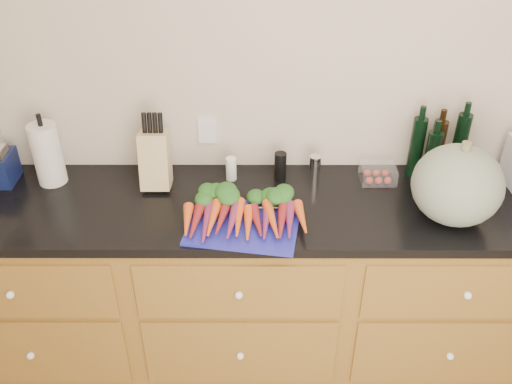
{
  "coord_description": "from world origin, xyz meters",
  "views": [
    {
      "loc": [
        -0.38,
        -0.64,
        2.32
      ],
      "look_at": [
        -0.38,
        1.2,
        1.06
      ],
      "focal_mm": 40.0,
      "sensor_mm": 36.0,
      "label": 1
    }
  ],
  "objects_px": {
    "cutting_board": "(243,224)",
    "knife_block": "(155,160)",
    "carrots": "(244,212)",
    "squash": "(457,185)",
    "paper_towel": "(47,154)",
    "tomato_box": "(378,173)"
  },
  "relations": [
    {
      "from": "cutting_board",
      "to": "knife_block",
      "type": "xyz_separation_m",
      "value": [
        -0.38,
        0.3,
        0.12
      ]
    },
    {
      "from": "carrots",
      "to": "squash",
      "type": "bearing_deg",
      "value": 1.14
    },
    {
      "from": "paper_towel",
      "to": "knife_block",
      "type": "distance_m",
      "value": 0.46
    },
    {
      "from": "cutting_board",
      "to": "squash",
      "type": "relative_size",
      "value": 1.22
    },
    {
      "from": "cutting_board",
      "to": "squash",
      "type": "xyz_separation_m",
      "value": [
        0.83,
        0.05,
        0.15
      ]
    },
    {
      "from": "cutting_board",
      "to": "carrots",
      "type": "relative_size",
      "value": 0.89
    },
    {
      "from": "carrots",
      "to": "squash",
      "type": "distance_m",
      "value": 0.84
    },
    {
      "from": "paper_towel",
      "to": "squash",
      "type": "bearing_deg",
      "value": -9.04
    },
    {
      "from": "tomato_box",
      "to": "knife_block",
      "type": "bearing_deg",
      "value": -178.22
    },
    {
      "from": "cutting_board",
      "to": "squash",
      "type": "distance_m",
      "value": 0.84
    },
    {
      "from": "carrots",
      "to": "tomato_box",
      "type": "relative_size",
      "value": 3.2
    },
    {
      "from": "paper_towel",
      "to": "tomato_box",
      "type": "xyz_separation_m",
      "value": [
        1.43,
        0.01,
        -0.1
      ]
    },
    {
      "from": "knife_block",
      "to": "paper_towel",
      "type": "bearing_deg",
      "value": 177.53
    },
    {
      "from": "squash",
      "to": "paper_towel",
      "type": "xyz_separation_m",
      "value": [
        -1.67,
        0.27,
        -0.02
      ]
    },
    {
      "from": "knife_block",
      "to": "squash",
      "type": "bearing_deg",
      "value": -11.51
    },
    {
      "from": "cutting_board",
      "to": "paper_towel",
      "type": "distance_m",
      "value": 0.91
    },
    {
      "from": "cutting_board",
      "to": "tomato_box",
      "type": "relative_size",
      "value": 2.84
    },
    {
      "from": "tomato_box",
      "to": "paper_towel",
      "type": "bearing_deg",
      "value": -179.6
    },
    {
      "from": "cutting_board",
      "to": "knife_block",
      "type": "bearing_deg",
      "value": 141.74
    },
    {
      "from": "knife_block",
      "to": "tomato_box",
      "type": "height_order",
      "value": "knife_block"
    },
    {
      "from": "cutting_board",
      "to": "squash",
      "type": "bearing_deg",
      "value": 3.73
    },
    {
      "from": "cutting_board",
      "to": "tomato_box",
      "type": "height_order",
      "value": "tomato_box"
    }
  ]
}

